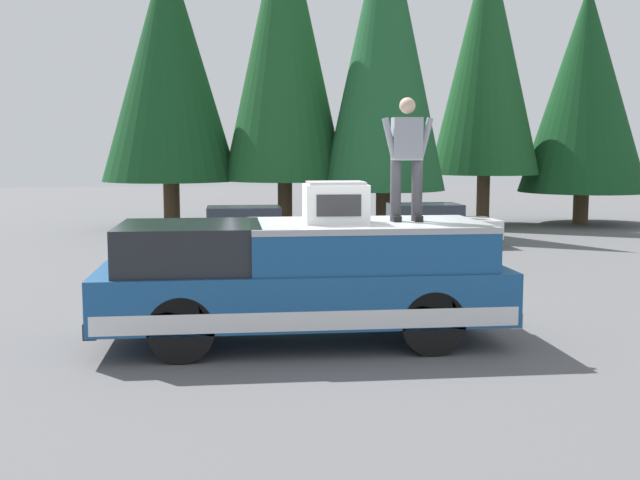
% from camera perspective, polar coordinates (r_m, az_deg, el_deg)
% --- Properties ---
extents(ground_plane, '(90.00, 90.00, 0.00)m').
position_cam_1_polar(ground_plane, '(11.16, 1.83, -7.02)').
color(ground_plane, '#565659').
extents(pickup_truck, '(2.01, 5.54, 1.65)m').
position_cam_1_polar(pickup_truck, '(10.67, -1.25, -2.88)').
color(pickup_truck, navy).
rests_on(pickup_truck, ground).
extents(compressor_unit, '(0.65, 0.84, 0.56)m').
position_cam_1_polar(compressor_unit, '(10.48, 1.15, 2.75)').
color(compressor_unit, silver).
rests_on(compressor_unit, pickup_truck).
extents(person_on_truck_bed, '(0.29, 0.72, 1.69)m').
position_cam_1_polar(person_on_truck_bed, '(10.81, 6.36, 6.15)').
color(person_on_truck_bed, '#333338').
rests_on(person_on_truck_bed, pickup_truck).
extents(parked_car_white, '(1.64, 4.10, 1.16)m').
position_cam_1_polar(parked_car_white, '(21.42, 7.46, 1.09)').
color(parked_car_white, white).
rests_on(parked_car_white, ground).
extents(parked_car_silver, '(1.64, 4.10, 1.16)m').
position_cam_1_polar(parked_car_silver, '(20.30, -5.80, 0.81)').
color(parked_car_silver, silver).
rests_on(parked_car_silver, ground).
extents(conifer_far_left, '(4.42, 4.42, 8.33)m').
position_cam_1_polar(conifer_far_left, '(29.18, 18.83, 10.41)').
color(conifer_far_left, '#4C3826').
rests_on(conifer_far_left, ground).
extents(conifer_left, '(3.76, 3.76, 9.82)m').
position_cam_1_polar(conifer_left, '(27.97, 12.07, 12.97)').
color(conifer_left, '#4C3826').
rests_on(conifer_left, ground).
extents(conifer_center_left, '(3.93, 3.93, 10.42)m').
position_cam_1_polar(conifer_center_left, '(25.39, 4.75, 13.94)').
color(conifer_center_left, '#4C3826').
rests_on(conifer_center_left, ground).
extents(conifer_center_right, '(4.02, 4.02, 10.73)m').
position_cam_1_polar(conifer_center_right, '(26.16, -2.64, 14.38)').
color(conifer_center_right, '#4C3826').
rests_on(conifer_center_right, ground).
extents(conifer_right, '(4.47, 4.47, 9.26)m').
position_cam_1_polar(conifer_right, '(26.56, -11.01, 12.54)').
color(conifer_right, '#4C3826').
rests_on(conifer_right, ground).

